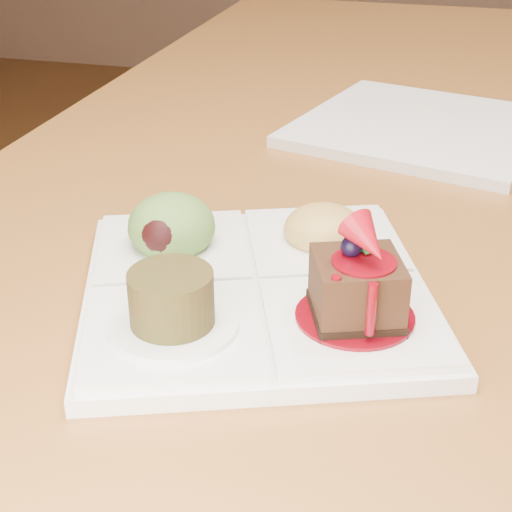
# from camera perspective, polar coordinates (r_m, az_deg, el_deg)

# --- Properties ---
(dining_table) EXTENTS (1.00, 1.80, 0.75)m
(dining_table) POSITION_cam_1_polar(r_m,az_deg,el_deg) (0.80, 16.48, 0.77)
(dining_table) COLOR brown
(dining_table) RESTS_ON ground
(sampler_plate) EXTENTS (0.30, 0.30, 0.09)m
(sampler_plate) POSITION_cam_1_polar(r_m,az_deg,el_deg) (0.54, -0.23, -1.36)
(sampler_plate) COLOR white
(sampler_plate) RESTS_ON dining_table
(second_plate) EXTENTS (0.31, 0.31, 0.01)m
(second_plate) POSITION_cam_1_polar(r_m,az_deg,el_deg) (0.89, 12.03, 9.12)
(second_plate) COLOR white
(second_plate) RESTS_ON dining_table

